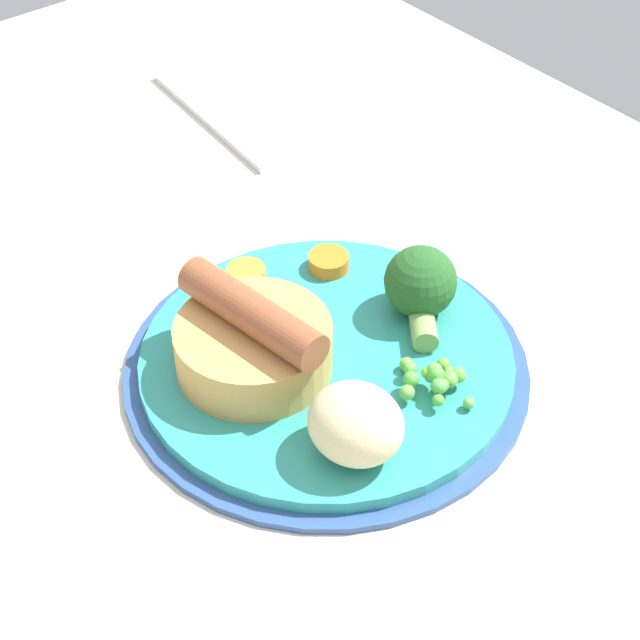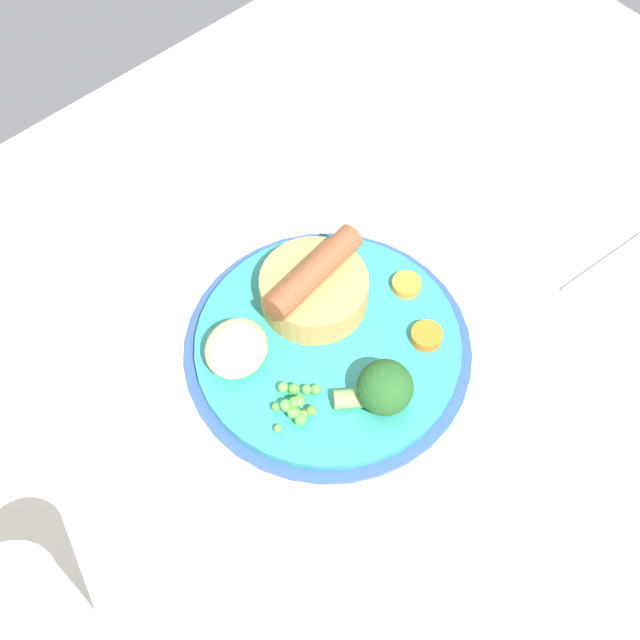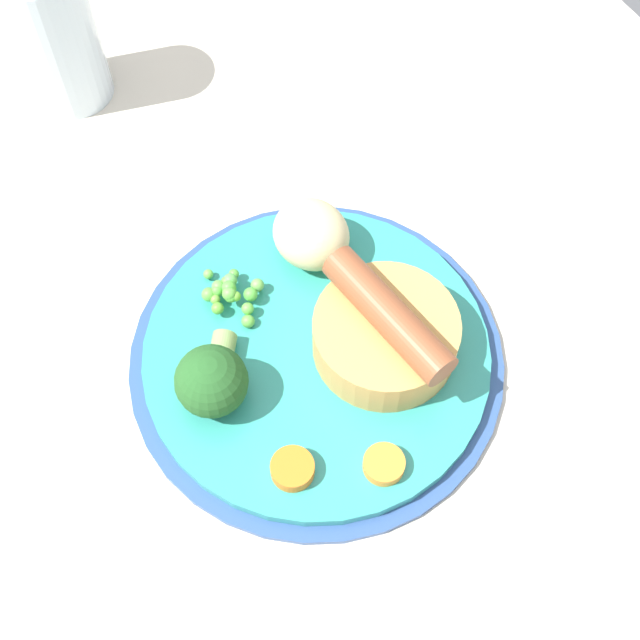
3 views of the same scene
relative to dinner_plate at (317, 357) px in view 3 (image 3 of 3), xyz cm
name	(u,v)px [view 3 (image 3 of 3)]	position (x,y,z in cm)	size (l,w,h in cm)	color
dining_table	(343,387)	(2.02, 0.92, -2.07)	(110.00, 80.00, 3.00)	beige
dinner_plate	(317,357)	(0.00, 0.00, 0.00)	(25.38, 25.38, 1.40)	#2D4C84
sausage_pudding	(388,335)	(2.26, 4.06, 2.95)	(10.62, 9.60, 5.60)	tan
pea_pile	(231,293)	(-6.34, -3.06, 1.87)	(5.51, 4.21, 1.91)	#5CA444
broccoli_floret_near	(212,379)	(-0.58, -7.25, 3.08)	(6.17, 5.53, 4.70)	#235623
potato_chunk_0	(311,234)	(-7.05, 3.69, 3.03)	(5.08, 5.62, 4.40)	beige
carrot_slice_1	(293,469)	(6.55, -5.53, 1.35)	(2.75, 2.75, 1.04)	orange
carrot_slice_4	(384,464)	(9.14, -0.49, 1.28)	(2.62, 2.62, 0.90)	orange
drinking_glass	(57,35)	(-31.27, -4.57, 5.39)	(6.25, 6.25, 11.90)	silver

